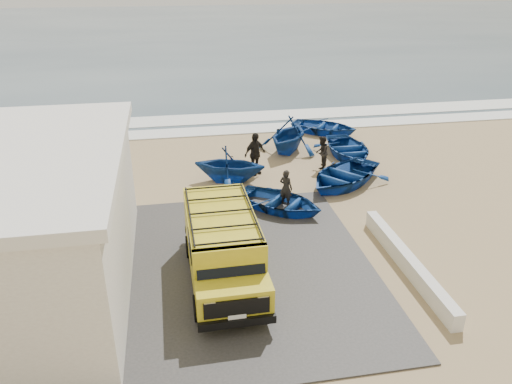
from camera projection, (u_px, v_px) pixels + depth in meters
ground at (236, 236)px, 17.60m from camera, size 160.00×160.00×0.00m
slab at (181, 273)px, 15.49m from camera, size 12.00×10.00×0.05m
ocean at (178, 32)px, 67.58m from camera, size 180.00×88.00×0.01m
surf_line at (206, 131)px, 28.30m from camera, size 180.00×1.60×0.06m
surf_wash at (203, 119)px, 30.53m from camera, size 180.00×2.20×0.04m
parapet at (407, 262)px, 15.60m from camera, size 0.35×6.00×0.55m
van at (223, 245)px, 14.79m from camera, size 2.13×5.14×2.20m
boat_near_left at (279, 202)px, 19.29m from camera, size 4.35×4.26×0.74m
boat_near_right at (343, 175)px, 21.51m from camera, size 5.17×4.99×0.87m
boat_mid_left at (229, 164)px, 21.61m from camera, size 3.76×3.50×1.62m
boat_mid_right at (348, 149)px, 24.59m from camera, size 2.80×3.92×0.81m
boat_far_left at (288, 134)px, 25.05m from camera, size 4.38×4.51×1.81m
boat_far_right at (324, 127)px, 27.94m from camera, size 4.50×4.24×0.76m
fisherman_front at (286, 188)px, 19.53m from camera, size 0.65×0.64×1.51m
fisherman_middle at (322, 152)px, 23.11m from camera, size 0.88×0.93×1.53m
fisherman_back at (255, 154)px, 22.36m from camera, size 1.22×0.98×1.94m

